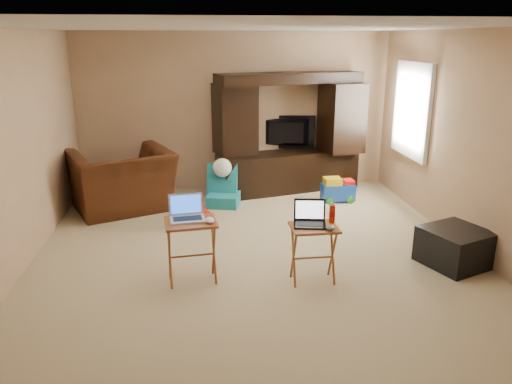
{
  "coord_description": "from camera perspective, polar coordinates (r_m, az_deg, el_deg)",
  "views": [
    {
      "loc": [
        -0.61,
        -5.31,
        2.4
      ],
      "look_at": [
        0.0,
        -0.2,
        0.8
      ],
      "focal_mm": 35.0,
      "sensor_mm": 36.0,
      "label": 1
    }
  ],
  "objects": [
    {
      "name": "wall_right",
      "position": [
        6.26,
        23.24,
        5.29
      ],
      "size": [
        0.0,
        5.5,
        5.5
      ],
      "primitive_type": "plane",
      "rotation": [
        1.57,
        0.0,
        -1.57
      ],
      "color": "tan",
      "rests_on": "ground"
    },
    {
      "name": "wall_left",
      "position": [
        5.75,
        -25.91,
        4.0
      ],
      "size": [
        0.0,
        5.5,
        5.5
      ],
      "primitive_type": "plane",
      "rotation": [
        1.57,
        0.0,
        1.57
      ],
      "color": "tan",
      "rests_on": "ground"
    },
    {
      "name": "floor",
      "position": [
        5.86,
        -0.23,
        -6.92
      ],
      "size": [
        5.5,
        5.5,
        0.0
      ],
      "primitive_type": "plane",
      "color": "#C8B88A",
      "rests_on": "ground"
    },
    {
      "name": "mouse_left",
      "position": [
        4.91,
        -5.28,
        -3.23
      ],
      "size": [
        0.1,
        0.14,
        0.05
      ],
      "primitive_type": "ellipsoid",
      "rotation": [
        0.0,
        0.0,
        0.14
      ],
      "color": "white",
      "rests_on": "tray_table_left"
    },
    {
      "name": "wall_back",
      "position": [
        8.16,
        -2.49,
        9.15
      ],
      "size": [
        5.0,
        0.0,
        5.0
      ],
      "primitive_type": "plane",
      "rotation": [
        1.57,
        0.0,
        0.0
      ],
      "color": "tan",
      "rests_on": "ground"
    },
    {
      "name": "window_frame",
      "position": [
        7.58,
        17.36,
        8.92
      ],
      "size": [
        0.06,
        1.14,
        1.34
      ],
      "primitive_type": "cube",
      "color": "white",
      "rests_on": "ground"
    },
    {
      "name": "ottoman",
      "position": [
        5.91,
        21.81,
        -5.86
      ],
      "size": [
        0.81,
        0.81,
        0.4
      ],
      "primitive_type": "cube",
      "rotation": [
        0.0,
        0.0,
        0.37
      ],
      "color": "black",
      "rests_on": "floor"
    },
    {
      "name": "window_pane",
      "position": [
        7.59,
        17.5,
        8.91
      ],
      "size": [
        0.0,
        1.2,
        1.2
      ],
      "primitive_type": "plane",
      "rotation": [
        1.57,
        0.0,
        -1.57
      ],
      "color": "white",
      "rests_on": "ground"
    },
    {
      "name": "child_rocker",
      "position": [
        7.37,
        -3.79,
        0.73
      ],
      "size": [
        0.57,
        0.62,
        0.61
      ],
      "primitive_type": null,
      "rotation": [
        0.0,
        0.0,
        -0.24
      ],
      "color": "#187885",
      "rests_on": "floor"
    },
    {
      "name": "laptop_left",
      "position": [
        4.98,
        -7.88,
        -1.91
      ],
      "size": [
        0.37,
        0.32,
        0.24
      ],
      "primitive_type": "cube",
      "rotation": [
        0.0,
        0.0,
        0.11
      ],
      "color": "#ADACB1",
      "rests_on": "tray_table_left"
    },
    {
      "name": "push_toy",
      "position": [
        7.7,
        9.34,
        0.34
      ],
      "size": [
        0.5,
        0.36,
        0.38
      ],
      "primitive_type": null,
      "rotation": [
        0.0,
        0.0,
        0.01
      ],
      "color": "blue",
      "rests_on": "floor"
    },
    {
      "name": "plush_toy",
      "position": [
        6.73,
        -6.87,
        -1.79
      ],
      "size": [
        0.39,
        0.32,
        0.43
      ],
      "primitive_type": null,
      "color": "red",
      "rests_on": "floor"
    },
    {
      "name": "entertainment_center",
      "position": [
        8.01,
        3.75,
        6.74
      ],
      "size": [
        2.37,
        1.12,
        1.88
      ],
      "primitive_type": "cube",
      "rotation": [
        0.0,
        0.0,
        0.25
      ],
      "color": "black",
      "rests_on": "floor"
    },
    {
      "name": "ceiling",
      "position": [
        5.34,
        -0.27,
        18.35
      ],
      "size": [
        5.5,
        5.5,
        0.0
      ],
      "primitive_type": "plane",
      "rotation": [
        3.14,
        0.0,
        0.0
      ],
      "color": "silver",
      "rests_on": "ground"
    },
    {
      "name": "mouse_right",
      "position": [
        4.91,
        8.48,
        -4.05
      ],
      "size": [
        0.09,
        0.13,
        0.05
      ],
      "primitive_type": "ellipsoid",
      "rotation": [
        0.0,
        0.0,
        -0.07
      ],
      "color": "#3E3F44",
      "rests_on": "tray_table_right"
    },
    {
      "name": "water_bottle",
      "position": [
        5.09,
        8.69,
        -2.49
      ],
      "size": [
        0.06,
        0.06,
        0.19
      ],
      "primitive_type": "cylinder",
      "color": "red",
      "rests_on": "tray_table_right"
    },
    {
      "name": "recliner",
      "position": [
        7.39,
        -15.01,
        1.25
      ],
      "size": [
        1.69,
        1.6,
        0.87
      ],
      "primitive_type": "imported",
      "rotation": [
        0.0,
        0.0,
        3.55
      ],
      "color": "#44220E",
      "rests_on": "floor"
    },
    {
      "name": "tray_table_left",
      "position": [
        5.11,
        -7.34,
        -6.77
      ],
      "size": [
        0.55,
        0.46,
        0.66
      ],
      "primitive_type": "cube",
      "rotation": [
        0.0,
        0.0,
        0.1
      ],
      "color": "#9F5126",
      "rests_on": "floor"
    },
    {
      "name": "wall_front",
      "position": [
        2.87,
        6.1,
        -6.43
      ],
      "size": [
        5.0,
        0.0,
        5.0
      ],
      "primitive_type": "plane",
      "rotation": [
        -1.57,
        0.0,
        0.0
      ],
      "color": "tan",
      "rests_on": "ground"
    },
    {
      "name": "tray_table_right",
      "position": [
        5.11,
        6.55,
        -7.06
      ],
      "size": [
        0.47,
        0.38,
        0.6
      ],
      "primitive_type": "cube",
      "rotation": [
        0.0,
        0.0,
        0.02
      ],
      "color": "brown",
      "rests_on": "floor"
    },
    {
      "name": "television",
      "position": [
        8.23,
        3.46,
        6.76
      ],
      "size": [
        0.96,
        0.28,
        0.55
      ],
      "primitive_type": "imported",
      "rotation": [
        0.0,
        0.0,
        2.98
      ],
      "color": "black",
      "rests_on": "entertainment_center"
    },
    {
      "name": "laptop_right",
      "position": [
        4.96,
        6.21,
        -2.56
      ],
      "size": [
        0.36,
        0.31,
        0.24
      ],
      "primitive_type": "cube",
      "rotation": [
        0.0,
        0.0,
        -0.17
      ],
      "color": "black",
      "rests_on": "tray_table_right"
    }
  ]
}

